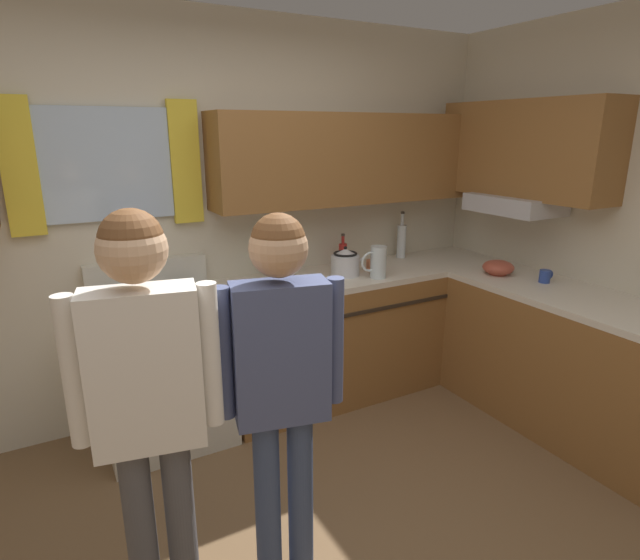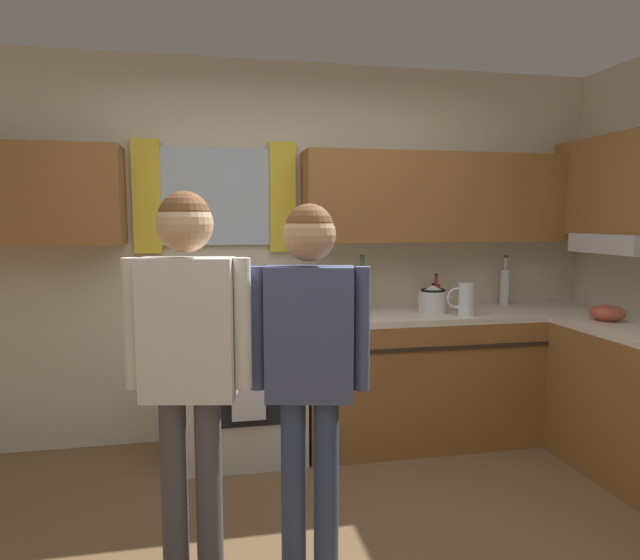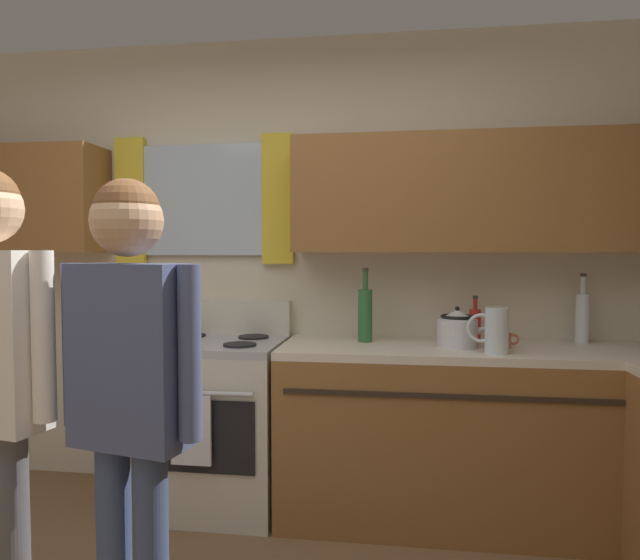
% 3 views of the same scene
% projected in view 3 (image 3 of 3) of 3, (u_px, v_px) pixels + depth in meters
% --- Properties ---
extents(back_wall_unit, '(4.60, 0.42, 2.60)m').
position_uv_depth(back_wall_unit, '(286.00, 241.00, 3.28)').
color(back_wall_unit, beige).
rests_on(back_wall_unit, ground).
extents(kitchen_counter_run, '(2.21, 2.22, 0.90)m').
position_uv_depth(kitchen_counter_run, '(600.00, 475.00, 2.38)').
color(kitchen_counter_run, brown).
rests_on(kitchen_counter_run, ground).
extents(stove_oven, '(0.74, 0.67, 1.10)m').
position_uv_depth(stove_oven, '(215.00, 420.00, 3.10)').
color(stove_oven, beige).
rests_on(stove_oven, ground).
extents(bottle_sauce_red, '(0.06, 0.06, 0.25)m').
position_uv_depth(bottle_sauce_red, '(475.00, 324.00, 3.06)').
color(bottle_sauce_red, red).
rests_on(bottle_sauce_red, kitchen_counter_run).
extents(bottle_wine_green, '(0.08, 0.08, 0.39)m').
position_uv_depth(bottle_wine_green, '(365.00, 313.00, 3.04)').
color(bottle_wine_green, '#2D6633').
rests_on(bottle_wine_green, kitchen_counter_run).
extents(bottle_tall_clear, '(0.07, 0.07, 0.37)m').
position_uv_depth(bottle_tall_clear, '(582.00, 316.00, 3.00)').
color(bottle_tall_clear, silver).
rests_on(bottle_tall_clear, kitchen_counter_run).
extents(cup_terracotta, '(0.11, 0.07, 0.08)m').
position_uv_depth(cup_terracotta, '(505.00, 340.00, 2.85)').
color(cup_terracotta, '#B76642').
rests_on(cup_terracotta, kitchen_counter_run).
extents(stovetop_kettle, '(0.27, 0.20, 0.21)m').
position_uv_depth(stovetop_kettle, '(458.00, 328.00, 2.86)').
color(stovetop_kettle, silver).
rests_on(stovetop_kettle, kitchen_counter_run).
extents(water_pitcher, '(0.19, 0.11, 0.22)m').
position_uv_depth(water_pitcher, '(495.00, 330.00, 2.68)').
color(water_pitcher, silver).
rests_on(water_pitcher, kitchen_counter_run).
extents(adult_in_plaid, '(0.49, 0.23, 1.60)m').
position_uv_depth(adult_in_plaid, '(130.00, 375.00, 1.73)').
color(adult_in_plaid, '#38476B').
rests_on(adult_in_plaid, ground).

